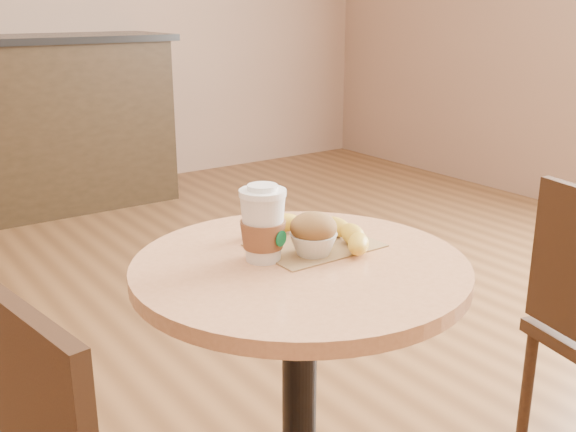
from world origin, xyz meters
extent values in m
cylinder|color=black|center=(-0.05, -0.02, 0.38)|extent=(0.07, 0.07, 0.72)
cylinder|color=tan|center=(-0.05, -0.02, 0.73)|extent=(0.64, 0.64, 0.03)
cube|color=#342012|center=(-0.58, -0.10, 0.64)|extent=(0.08, 0.35, 0.38)
cylinder|color=#342012|center=(0.71, -0.04, 0.20)|extent=(0.03, 0.03, 0.40)
cube|color=olive|center=(0.03, 0.03, 0.75)|extent=(0.24, 0.18, 0.00)
cylinder|color=white|center=(-0.10, 0.03, 0.88)|extent=(0.09, 0.09, 0.01)
cylinder|color=white|center=(-0.10, 0.03, 0.89)|extent=(0.06, 0.06, 0.01)
cylinder|color=#085129|center=(-0.09, -0.02, 0.80)|extent=(0.03, 0.01, 0.03)
ellipsoid|color=brown|center=(-0.01, -0.01, 0.81)|extent=(0.09, 0.09, 0.06)
ellipsoid|color=beige|center=(-0.01, -0.01, 0.83)|extent=(0.03, 0.03, 0.02)
camera|label=1|loc=(-0.76, -0.98, 1.22)|focal=42.00mm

